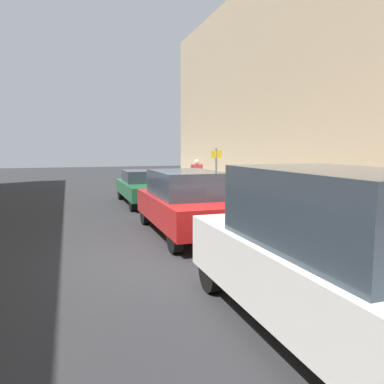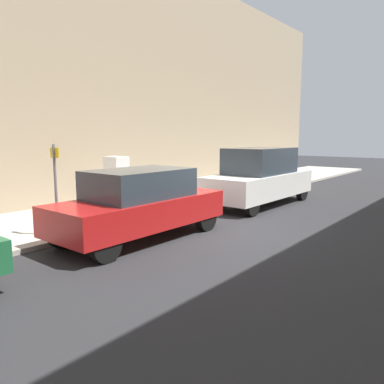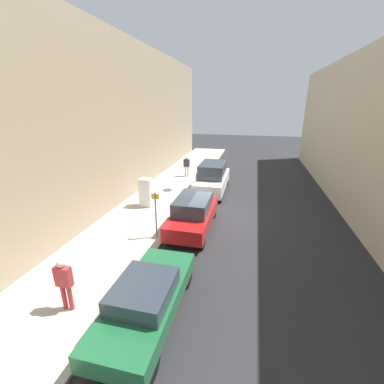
# 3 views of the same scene
# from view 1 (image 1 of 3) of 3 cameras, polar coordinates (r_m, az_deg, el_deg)

# --- Properties ---
(ground_plane) EXTENTS (80.00, 80.00, 0.00)m
(ground_plane) POSITION_cam_1_polar(r_m,az_deg,el_deg) (8.58, -2.47, -9.40)
(ground_plane) COLOR #28282B
(sidewalk_slab) EXTENTS (4.17, 44.00, 0.12)m
(sidewalk_slab) POSITION_cam_1_polar(r_m,az_deg,el_deg) (10.33, 19.26, -6.65)
(sidewalk_slab) COLOR #B2ADA0
(sidewalk_slab) RESTS_ON ground
(discarded_refrigerator) EXTENTS (0.73, 0.60, 1.75)m
(discarded_refrigerator) POSITION_cam_1_polar(r_m,az_deg,el_deg) (10.08, 22.21, -1.69)
(discarded_refrigerator) COLOR white
(discarded_refrigerator) RESTS_ON sidewalk_slab
(street_sign_post) EXTENTS (0.36, 0.07, 2.26)m
(street_sign_post) POSITION_cam_1_polar(r_m,az_deg,el_deg) (12.03, 3.69, 2.02)
(street_sign_post) COLOR slate
(street_sign_post) RESTS_ON sidewalk_slab
(pedestrian_walking_far) EXTENTS (0.50, 0.23, 1.75)m
(pedestrian_walking_far) POSITION_cam_1_polar(r_m,az_deg,el_deg) (17.00, 0.73, 2.57)
(pedestrian_walking_far) COLOR #B73338
(pedestrian_walking_far) RESTS_ON sidewalk_slab
(parked_sedan_green) EXTENTS (1.80, 4.62, 1.42)m
(parked_sedan_green) POSITION_cam_1_polar(r_m,az_deg,el_deg) (16.07, -7.35, 0.86)
(parked_sedan_green) COLOR #1E6038
(parked_sedan_green) RESTS_ON ground
(parked_suv_red) EXTENTS (1.85, 4.62, 1.76)m
(parked_suv_red) POSITION_cam_1_polar(r_m,az_deg,el_deg) (10.28, -0.95, -1.51)
(parked_suv_red) COLOR red
(parked_suv_red) RESTS_ON ground
(parked_van_white) EXTENTS (1.93, 5.18, 2.14)m
(parked_van_white) POSITION_cam_1_polar(r_m,az_deg,el_deg) (4.91, 21.11, -9.45)
(parked_van_white) COLOR silver
(parked_van_white) RESTS_ON ground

